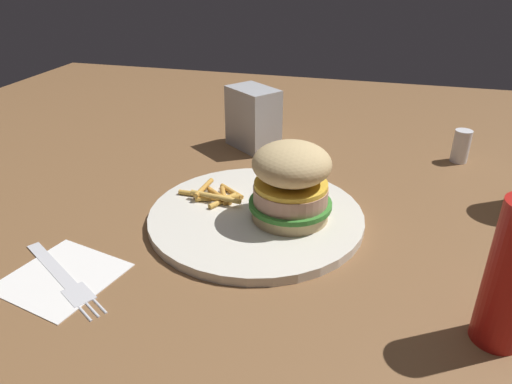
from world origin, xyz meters
TOP-DOWN VIEW (x-y plane):
  - ground_plane at (0.00, 0.00)m, footprint 1.60×1.60m
  - plate at (-0.01, 0.02)m, footprint 0.28×0.28m
  - sandwich at (-0.01, 0.06)m, footprint 0.11×0.11m
  - fries_pile at (-0.03, -0.05)m, footprint 0.07×0.10m
  - napkin at (0.17, -0.16)m, footprint 0.13×0.13m
  - fork at (0.17, -0.15)m, footprint 0.11×0.16m
  - napkin_dispenser at (-0.26, -0.06)m, footprint 0.10×0.11m
  - salt_shaker at (-0.29, 0.30)m, footprint 0.03×0.03m

SIDE VIEW (x-z plane):
  - ground_plane at x=0.00m, z-range 0.00..0.00m
  - napkin at x=0.17m, z-range 0.00..0.00m
  - fork at x=0.17m, z-range 0.00..0.01m
  - plate at x=-0.01m, z-range 0.00..0.01m
  - fries_pile at x=-0.03m, z-range 0.01..0.02m
  - salt_shaker at x=-0.29m, z-range 0.00..0.06m
  - napkin_dispenser at x=-0.26m, z-range 0.00..0.11m
  - sandwich at x=-0.01m, z-range 0.01..0.11m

